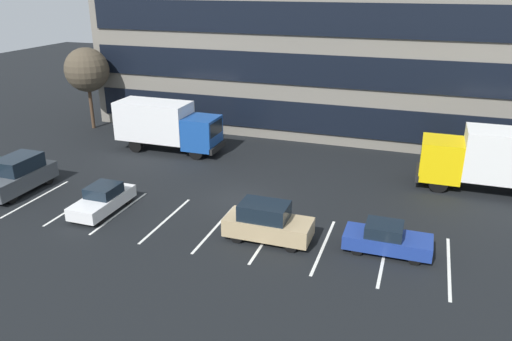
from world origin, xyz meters
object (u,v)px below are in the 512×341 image
(sedan_navy, at_px, (387,239))
(suv_tan, at_px, (267,222))
(box_truck_blue, at_px, (166,124))
(bare_tree, at_px, (87,70))
(box_truck_yellow, at_px, (496,158))
(suv_charcoal, at_px, (18,175))
(sedan_white, at_px, (103,199))

(sedan_navy, distance_m, suv_tan, 5.61)
(box_truck_blue, height_order, bare_tree, bare_tree)
(box_truck_yellow, height_order, sedan_navy, box_truck_yellow)
(box_truck_yellow, distance_m, suv_charcoal, 28.05)
(suv_tan, distance_m, suv_charcoal, 15.77)
(sedan_white, relative_size, suv_charcoal, 0.87)
(box_truck_yellow, relative_size, suv_charcoal, 1.75)
(sedan_navy, height_order, suv_charcoal, suv_charcoal)
(box_truck_yellow, distance_m, sedan_navy, 10.69)
(box_truck_blue, bearing_deg, suv_charcoal, -116.44)
(box_truck_blue, bearing_deg, sedan_white, -81.01)
(box_truck_blue, xyz_separation_m, sedan_white, (1.62, -10.24, -1.33))
(sedan_navy, bearing_deg, box_truck_blue, 149.73)
(box_truck_yellow, relative_size, sedan_white, 2.01)
(box_truck_yellow, distance_m, sedan_white, 22.46)
(box_truck_yellow, relative_size, box_truck_blue, 1.05)
(box_truck_yellow, bearing_deg, sedan_white, -154.14)
(box_truck_blue, relative_size, suv_charcoal, 1.66)
(sedan_navy, xyz_separation_m, bare_tree, (-25.42, 12.93, 4.23))
(sedan_white, bearing_deg, box_truck_blue, 98.99)
(sedan_navy, bearing_deg, bare_tree, 153.05)
(bare_tree, bearing_deg, suv_charcoal, -72.14)
(bare_tree, bearing_deg, sedan_navy, -26.95)
(box_truck_blue, xyz_separation_m, sedan_navy, (16.57, -9.68, -1.34))
(box_truck_blue, distance_m, sedan_white, 10.45)
(suv_tan, bearing_deg, suv_charcoal, 176.97)
(suv_charcoal, bearing_deg, sedan_navy, -0.42)
(sedan_navy, bearing_deg, suv_charcoal, 179.58)
(box_truck_blue, distance_m, suv_charcoal, 10.68)
(suv_charcoal, bearing_deg, box_truck_yellow, 18.85)
(box_truck_yellow, xyz_separation_m, suv_tan, (-10.78, -9.89, -1.21))
(sedan_white, height_order, suv_charcoal, suv_charcoal)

